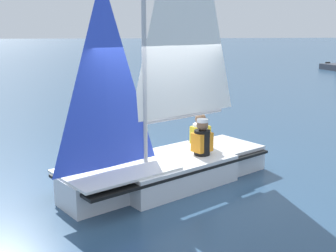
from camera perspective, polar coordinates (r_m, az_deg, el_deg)
name	(u,v)px	position (r m, az deg, el deg)	size (l,w,h in m)	color
ground_plane	(168,183)	(7.83, 0.00, -7.77)	(260.00, 260.00, 0.00)	#2D4C6B
sailboat_main	(169,142)	(7.60, 0.15, -2.23)	(3.23, 4.14, 5.87)	silver
sailor_helm	(202,147)	(7.86, 4.63, -2.87)	(0.41, 0.42, 1.16)	black
sailor_crew	(200,140)	(8.40, 4.38, -1.92)	(0.41, 0.42, 1.16)	black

